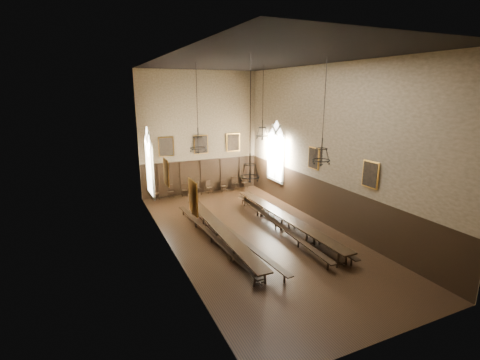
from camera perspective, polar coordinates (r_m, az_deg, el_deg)
floor at (r=19.04m, az=2.38°, el=-9.02°), size 9.00×18.00×0.02m
ceiling at (r=17.52m, az=2.70°, el=19.15°), size 9.00×18.00×0.02m
wall_back at (r=26.00m, az=-6.56°, el=7.59°), size 9.00×0.02×9.00m
wall_front at (r=10.73m, az=24.86°, el=-3.59°), size 9.00×0.02×9.00m
wall_left at (r=16.23m, az=-11.85°, el=3.23°), size 0.02×18.00×9.00m
wall_right at (r=20.16m, az=14.09°, el=5.26°), size 0.02×18.00×9.00m
wainscot_panelling at (r=18.58m, az=2.42°, el=-5.45°), size 9.00×18.00×2.50m
table_left at (r=18.02m, az=-3.18°, el=-9.08°), size 0.82×9.84×0.77m
table_right at (r=19.72m, az=7.41°, el=-6.99°), size 0.88×10.36×0.81m
bench_left_outer at (r=18.09m, az=-4.72°, el=-9.35°), size 0.81×9.86×0.44m
bench_left_inner at (r=18.41m, az=-1.60°, el=-8.80°), size 1.05×10.56×0.48m
bench_right_inner at (r=19.68m, az=5.88°, el=-7.30°), size 0.78×10.59×0.48m
bench_right_outer at (r=20.01m, az=8.94°, el=-7.05°), size 0.49×10.28×0.46m
chair_0 at (r=25.58m, az=-13.58°, el=-2.50°), size 0.44×0.44×0.95m
chair_1 at (r=25.83m, az=-11.27°, el=-2.22°), size 0.42×0.42×0.92m
chair_2 at (r=25.93m, az=-9.07°, el=-2.05°), size 0.52×0.52×0.93m
chair_3 at (r=26.20m, az=-6.96°, el=-1.76°), size 0.51×0.51×0.99m
chair_4 at (r=26.53m, az=-5.11°, el=-1.54°), size 0.48×0.48×0.93m
chair_5 at (r=26.90m, az=-2.69°, el=-1.32°), size 0.38×0.38×0.86m
chair_6 at (r=27.28m, az=-0.84°, el=-0.97°), size 0.51×0.51×1.02m
chair_7 at (r=27.69m, az=0.72°, el=-0.78°), size 0.54×0.54×0.96m
chandelier_back_left at (r=18.81m, az=-6.87°, el=6.10°), size 0.89×0.89×4.58m
chandelier_back_right at (r=21.10m, az=3.69°, el=8.07°), size 0.77×0.77×4.21m
chandelier_front_left at (r=14.58m, az=1.65°, el=1.95°), size 0.81×0.81×5.08m
chandelier_front_right at (r=16.96m, az=13.22°, el=4.22°), size 0.86×0.86×4.79m
portrait_back_0 at (r=25.32m, az=-12.04°, el=5.35°), size 1.10×0.12×1.40m
portrait_back_1 at (r=25.99m, az=-6.42°, el=5.81°), size 1.10×0.12×1.40m
portrait_back_2 at (r=26.89m, az=-1.12°, el=6.19°), size 1.10×0.12×1.40m
portrait_left_0 at (r=17.38m, az=-12.03°, el=1.26°), size 0.12×1.00×1.30m
portrait_left_1 at (r=13.16m, az=-7.70°, el=-2.81°), size 0.12×1.00×1.30m
portrait_right_0 at (r=21.00m, az=11.99°, el=3.52°), size 0.12×1.00×1.30m
portrait_right_1 at (r=17.66m, az=20.60°, el=0.85°), size 0.12×1.00×1.30m
window_right at (r=24.77m, az=5.90°, el=4.70°), size 0.20×2.20×4.60m
window_left at (r=21.76m, az=-14.74°, el=2.93°), size 0.20×2.20×4.60m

